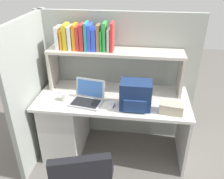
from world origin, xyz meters
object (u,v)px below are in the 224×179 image
backpack (136,95)px  paper_cup (65,97)px  laptop (88,97)px  tissue_box (171,108)px  computer_mouse (111,105)px

backpack → paper_cup: backpack is taller
laptop → paper_cup: (-0.24, -0.00, -0.01)m
tissue_box → paper_cup: bearing=-176.0°
paper_cup → computer_mouse: bearing=-7.1°
backpack → computer_mouse: bearing=-176.4°
paper_cup → tissue_box: (1.06, -0.09, 0.01)m
laptop → computer_mouse: bearing=-14.2°
backpack → computer_mouse: 0.27m
laptop → paper_cup: laptop is taller
computer_mouse → backpack: bearing=12.0°
paper_cup → tissue_box: bearing=-4.9°
computer_mouse → tissue_box: (0.58, -0.03, 0.03)m
tissue_box → computer_mouse: bearing=-174.2°
paper_cup → tissue_box: 1.07m
laptop → computer_mouse: 0.26m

